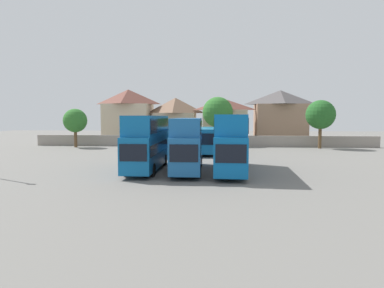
# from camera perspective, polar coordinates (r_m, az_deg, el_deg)

# --- Properties ---
(ground) EXTENTS (140.00, 140.00, 0.00)m
(ground) POSITION_cam_1_polar(r_m,az_deg,el_deg) (49.33, 1.32, -1.20)
(ground) COLOR slate
(depot_boundary_wall) EXTENTS (56.00, 0.50, 1.80)m
(depot_boundary_wall) POSITION_cam_1_polar(r_m,az_deg,el_deg) (57.20, 1.75, 0.49)
(depot_boundary_wall) COLOR gray
(depot_boundary_wall) RESTS_ON ground
(bus_1) EXTENTS (2.53, 10.70, 4.99)m
(bus_1) POSITION_cam_1_polar(r_m,az_deg,el_deg) (32.03, -7.29, 0.70)
(bus_1) COLOR #0E5C99
(bus_1) RESTS_ON ground
(bus_2) EXTENTS (2.82, 10.43, 4.76)m
(bus_2) POSITION_cam_1_polar(r_m,az_deg,el_deg) (31.19, -0.73, 0.41)
(bus_2) COLOR #1A5A98
(bus_2) RESTS_ON ground
(bus_3) EXTENTS (3.06, 11.64, 5.07)m
(bus_3) POSITION_cam_1_polar(r_m,az_deg,el_deg) (31.18, 6.48, 0.69)
(bus_3) COLOR #0A5CA3
(bus_3) RESTS_ON ground
(bus_4) EXTENTS (2.94, 11.03, 3.45)m
(bus_4) POSITION_cam_1_polar(r_m,az_deg,el_deg) (47.43, -0.68, 0.95)
(bus_4) COLOR #0F54A6
(bus_4) RESTS_ON ground
(bus_5) EXTENTS (2.91, 10.96, 3.37)m
(bus_5) POSITION_cam_1_polar(r_m,az_deg,el_deg) (46.86, 3.02, 0.86)
(bus_5) COLOR #146094
(bus_5) RESTS_ON ground
(house_terrace_left) EXTENTS (8.99, 7.63, 10.11)m
(house_terrace_left) POSITION_cam_1_polar(r_m,az_deg,el_deg) (68.84, -10.33, 4.65)
(house_terrace_left) COLOR #C6B293
(house_terrace_left) RESTS_ON ground
(house_terrace_centre) EXTENTS (8.00, 6.56, 8.49)m
(house_terrace_centre) POSITION_cam_1_polar(r_m,az_deg,el_deg) (67.39, -2.71, 4.03)
(house_terrace_centre) COLOR tan
(house_terrace_centre) RESTS_ON ground
(house_terrace_right) EXTENTS (8.43, 6.32, 8.17)m
(house_terrace_right) POSITION_cam_1_polar(r_m,az_deg,el_deg) (65.78, 5.36, 3.84)
(house_terrace_right) COLOR #C6B293
(house_terrace_right) RESTS_ON ground
(house_terrace_far_right) EXTENTS (9.67, 7.35, 9.83)m
(house_terrace_far_right) POSITION_cam_1_polar(r_m,az_deg,el_deg) (68.03, 14.18, 4.46)
(house_terrace_far_right) COLOR #9E7A60
(house_terrace_far_right) RESTS_ON ground
(tree_left_of_lot) EXTENTS (5.15, 5.15, 8.23)m
(tree_left_of_lot) POSITION_cam_1_polar(r_m,az_deg,el_deg) (59.50, 4.22, 5.20)
(tree_left_of_lot) COLOR brown
(tree_left_of_lot) RESTS_ON ground
(tree_behind_wall) EXTENTS (4.46, 4.46, 7.44)m
(tree_behind_wall) POSITION_cam_1_polar(r_m,az_deg,el_deg) (57.17, 20.26, 4.50)
(tree_behind_wall) COLOR brown
(tree_behind_wall) RESTS_ON ground
(tree_right_of_lot) EXTENTS (3.76, 3.76, 6.15)m
(tree_right_of_lot) POSITION_cam_1_polar(r_m,az_deg,el_deg) (58.61, -18.55, 3.62)
(tree_right_of_lot) COLOR brown
(tree_right_of_lot) RESTS_ON ground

